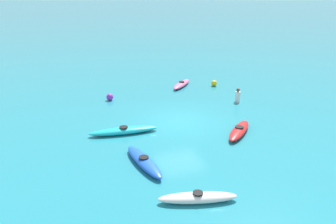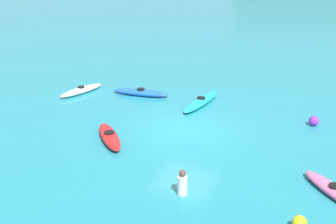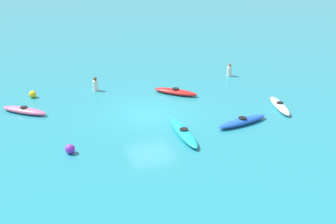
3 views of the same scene
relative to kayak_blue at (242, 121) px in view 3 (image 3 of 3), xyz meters
name	(u,v)px [view 3 (image 3 of 3)]	position (x,y,z in m)	size (l,w,h in m)	color
ground_plane	(150,113)	(3.85, -3.08, -0.16)	(600.00, 600.00, 0.00)	teal
kayak_blue	(242,121)	(0.00, 0.00, 0.00)	(3.05, 1.09, 0.37)	blue
kayak_pink	(24,110)	(10.11, -5.62, 0.00)	(2.41, 2.27, 0.37)	pink
kayak_cyan	(184,133)	(3.29, 0.11, 0.00)	(0.90, 3.42, 0.37)	#19B7C6
kayak_white	(280,106)	(-2.99, -1.04, 0.00)	(1.23, 2.73, 0.37)	white
kayak_red	(176,92)	(1.44, -5.25, 0.00)	(2.38, 2.39, 0.37)	red
buoy_yellow	(33,94)	(9.43, -7.89, 0.05)	(0.42, 0.42, 0.42)	yellow
buoy_purple	(70,149)	(8.66, -0.15, 0.05)	(0.43, 0.43, 0.43)	purple
person_near_shore	(95,85)	(5.73, -7.66, 0.22)	(0.38, 0.38, 0.88)	silver
person_by_kayaks	(229,70)	(-3.25, -7.12, 0.22)	(0.39, 0.39, 0.88)	silver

